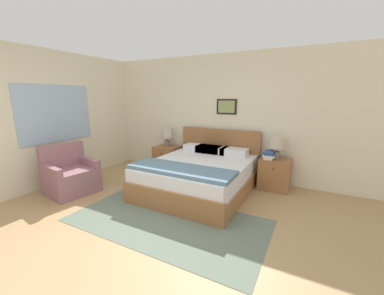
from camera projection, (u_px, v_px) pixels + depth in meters
name	position (u px, v px, depth m)	size (l,w,h in m)	color
ground_plane	(123.00, 240.00, 2.89)	(16.00, 16.00, 0.00)	tan
wall_back	(216.00, 116.00, 5.14)	(7.54, 0.09, 2.60)	beige
wall_left	(77.00, 117.00, 5.04)	(0.08, 5.31, 2.60)	beige
area_rug_main	(167.00, 221.00, 3.34)	(2.77, 1.44, 0.01)	slate
bed	(199.00, 174.00, 4.36)	(1.77, 2.06, 1.05)	#936038
armchair	(71.00, 177.00, 4.28)	(0.78, 0.87, 0.89)	#8E606B
nightstand_near_window	(168.00, 158.00, 5.59)	(0.55, 0.50, 0.58)	#936038
nightstand_by_door	(275.00, 174.00, 4.47)	(0.55, 0.50, 0.58)	#936038
table_lamp_near_window	(167.00, 134.00, 5.49)	(0.26, 0.26, 0.44)	slate
table_lamp_by_door	(277.00, 144.00, 4.37)	(0.26, 0.26, 0.44)	slate
book_thick_bottom	(269.00, 158.00, 4.42)	(0.16, 0.26, 0.04)	silver
book_hardcover_middle	(269.00, 156.00, 4.41)	(0.23, 0.23, 0.04)	silver
book_novel_upper	(269.00, 154.00, 4.40)	(0.22, 0.22, 0.04)	#335693
book_slim_near_top	(269.00, 152.00, 4.39)	(0.19, 0.26, 0.04)	#335693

